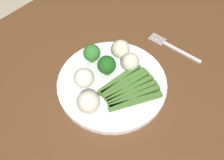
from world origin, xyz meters
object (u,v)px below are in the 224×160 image
object	(u,v)px
asparagus_bundle	(129,89)
cauliflower_near_fork	(130,62)
cauliflower_near_center	(88,102)
fork	(174,48)
broccoli_right	(106,64)
dining_table	(111,95)
broccoli_outer_edge	(92,53)
cauliflower_left	(121,49)
plate	(112,83)
cauliflower_front	(84,78)

from	to	relation	value
asparagus_bundle	cauliflower_near_fork	bearing A→B (deg)	54.82
cauliflower_near_center	fork	world-z (taller)	cauliflower_near_center
broccoli_right	cauliflower_near_fork	world-z (taller)	broccoli_right
dining_table	asparagus_bundle	world-z (taller)	asparagus_bundle
cauliflower_near_center	asparagus_bundle	bearing A→B (deg)	-21.77
broccoli_outer_edge	cauliflower_near_center	world-z (taller)	broccoli_outer_edge
broccoli_outer_edge	cauliflower_left	xyz separation A→B (m)	(0.07, -0.04, -0.01)
asparagus_bundle	cauliflower_left	world-z (taller)	cauliflower_left
plate	cauliflower_near_center	size ratio (longest dim) A/B	5.20
asparagus_bundle	fork	xyz separation A→B (m)	(0.21, -0.00, -0.02)
cauliflower_near_fork	cauliflower_left	distance (m)	0.05
cauliflower_front	fork	distance (m)	0.28
broccoli_right	plate	bearing A→B (deg)	-108.89
asparagus_bundle	cauliflower_front	bearing A→B (deg)	138.74
broccoli_outer_edge	cauliflower_near_fork	bearing A→B (deg)	-61.72
broccoli_outer_edge	cauliflower_near_center	xyz separation A→B (m)	(-0.11, -0.09, -0.00)
dining_table	cauliflower_near_center	size ratio (longest dim) A/B	25.63
broccoli_outer_edge	cauliflower_front	xyz separation A→B (m)	(-0.07, -0.04, -0.01)
broccoli_outer_edge	broccoli_right	distance (m)	0.05
cauliflower_near_fork	plate	bearing A→B (deg)	174.53
dining_table	cauliflower_near_fork	size ratio (longest dim) A/B	29.29
cauliflower_near_fork	fork	distance (m)	0.16
broccoli_right	cauliflower_near_fork	xyz separation A→B (m)	(0.05, -0.04, -0.01)
cauliflower_near_center	fork	bearing A→B (deg)	-7.47
broccoli_outer_edge	cauliflower_front	distance (m)	0.08
plate	cauliflower_front	distance (m)	0.08
plate	cauliflower_near_fork	distance (m)	0.07
plate	broccoli_outer_edge	distance (m)	0.09
dining_table	asparagus_bundle	size ratio (longest dim) A/B	8.97
cauliflower_front	cauliflower_near_fork	xyz separation A→B (m)	(0.12, -0.05, -0.00)
cauliflower_left	broccoli_right	bearing A→B (deg)	-171.67
broccoli_right	cauliflower_near_center	size ratio (longest dim) A/B	1.08
dining_table	cauliflower_front	distance (m)	0.17
dining_table	cauliflower_near_fork	bearing A→B (deg)	-40.51
broccoli_right	fork	distance (m)	0.22
plate	fork	size ratio (longest dim) A/B	1.68
broccoli_right	fork	xyz separation A→B (m)	(0.20, -0.08, -0.05)
broccoli_right	cauliflower_left	distance (m)	0.07
cauliflower_front	plate	bearing A→B (deg)	-41.73
dining_table	cauliflower_front	xyz separation A→B (m)	(-0.08, 0.02, 0.15)
plate	cauliflower_near_fork	xyz separation A→B (m)	(0.06, -0.01, 0.03)
cauliflower_left	cauliflower_near_center	bearing A→B (deg)	-163.59
fork	cauliflower_near_fork	bearing A→B (deg)	71.30
plate	cauliflower_near_fork	bearing A→B (deg)	-5.47
cauliflower_near_fork	cauliflower_left	size ratio (longest dim) A/B	0.96
cauliflower_left	cauliflower_near_fork	bearing A→B (deg)	-110.42
broccoli_outer_edge	cauliflower_near_fork	distance (m)	0.10
broccoli_outer_edge	broccoli_right	size ratio (longest dim) A/B	0.95
plate	broccoli_outer_edge	world-z (taller)	broccoli_outer_edge
cauliflower_near_center	fork	distance (m)	0.31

